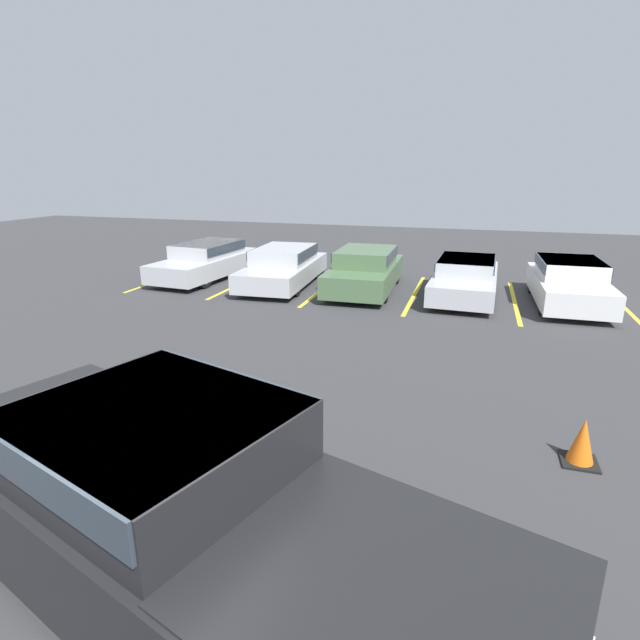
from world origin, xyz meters
TOP-DOWN VIEW (x-y plane):
  - ground_plane at (0.00, 0.00)m, footprint 60.00×60.00m
  - stall_stripe_a at (-7.54, 12.11)m, footprint 0.12×5.08m
  - stall_stripe_b at (-4.65, 12.11)m, footprint 0.12×5.08m
  - stall_stripe_c at (-1.77, 12.11)m, footprint 0.12×5.08m
  - stall_stripe_d at (1.11, 12.11)m, footprint 0.12×5.08m
  - stall_stripe_e at (3.99, 12.11)m, footprint 0.12×5.08m
  - stall_stripe_f at (6.87, 12.11)m, footprint 0.12×5.08m
  - pickup_truck at (0.55, 0.14)m, footprint 6.53×3.89m
  - parked_sedan_a at (-6.13, 12.32)m, footprint 2.13×4.81m
  - parked_sedan_b at (-3.19, 12.10)m, footprint 2.11×4.75m
  - parked_sedan_c at (-0.47, 12.14)m, footprint 1.95×4.46m
  - parked_sedan_d at (2.56, 12.24)m, footprint 1.94×4.62m
  - parked_sedan_e at (5.35, 12.14)m, footprint 1.85×4.29m
  - traffic_cone at (4.30, 3.51)m, footprint 0.46×0.46m
  - wheel_stop_curb at (-0.74, 15.43)m, footprint 1.94×0.20m

SIDE VIEW (x-z plane):
  - ground_plane at x=0.00m, z-range 0.00..0.00m
  - stall_stripe_a at x=-7.54m, z-range 0.00..0.01m
  - stall_stripe_b at x=-4.65m, z-range 0.00..0.01m
  - stall_stripe_c at x=-1.77m, z-range 0.00..0.01m
  - stall_stripe_d at x=1.11m, z-range 0.00..0.01m
  - stall_stripe_e at x=3.99m, z-range 0.00..0.01m
  - stall_stripe_f at x=6.87m, z-range 0.00..0.01m
  - wheel_stop_curb at x=-0.74m, z-range 0.00..0.14m
  - traffic_cone at x=4.30m, z-range -0.02..0.61m
  - parked_sedan_d at x=2.56m, z-range 0.04..1.20m
  - parked_sedan_a at x=-6.13m, z-range 0.04..1.28m
  - parked_sedan_b at x=-3.19m, z-range 0.04..1.28m
  - parked_sedan_e at x=5.35m, z-range 0.04..1.32m
  - parked_sedan_c at x=-0.47m, z-range 0.04..1.34m
  - pickup_truck at x=0.55m, z-range 0.00..1.77m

